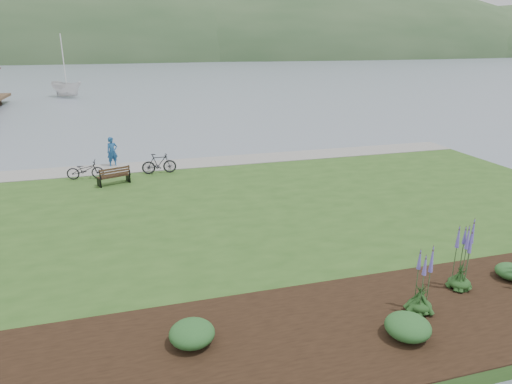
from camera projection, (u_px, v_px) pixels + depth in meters
ground at (207, 212)px, 19.72m from camera, size 600.00×600.00×0.00m
lawn at (216, 225)px, 17.83m from camera, size 34.00×20.00×0.40m
shoreline_path at (185, 164)px, 25.87m from camera, size 34.00×2.20×0.03m
garden_bed at (395, 319)px, 11.45m from camera, size 24.00×4.40×0.04m
far_hillside at (179, 59)px, 179.87m from camera, size 580.00×80.00×38.00m
park_bench at (114, 176)px, 22.03m from camera, size 1.60×1.07×0.92m
person at (112, 149)px, 25.09m from camera, size 0.83×0.70×1.93m
bicycle_a at (85, 170)px, 22.93m from camera, size 0.79×1.85×0.94m
bicycle_b at (159, 164)px, 23.87m from camera, size 0.53×1.78×1.07m
sailboat at (68, 97)px, 59.39m from camera, size 13.46×13.48×25.01m
echium_0 at (422, 287)px, 11.55m from camera, size 0.62×0.62×1.89m
echium_1 at (464, 256)px, 12.55m from camera, size 0.62×0.62×2.30m
shrub_0 at (192, 333)px, 10.42m from camera, size 1.06×1.06×0.53m
shrub_1 at (408, 327)px, 10.66m from camera, size 1.07×1.07×0.54m
shrub_2 at (511, 271)px, 13.32m from camera, size 0.85×0.85×0.42m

